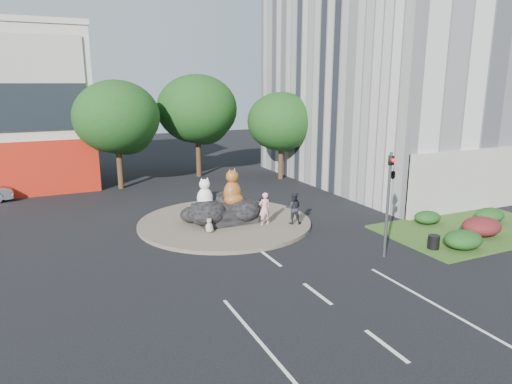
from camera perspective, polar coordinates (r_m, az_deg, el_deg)
ground at (r=18.42m, az=7.66°, el=-12.50°), size 120.00×120.00×0.00m
roundabout_island at (r=26.73m, az=-3.92°, el=-3.79°), size 10.00×10.00×0.20m
rock_plinth at (r=26.57m, az=-3.94°, el=-2.66°), size 3.20×2.60×0.90m
grass_verge at (r=28.16m, az=25.32°, el=-4.29°), size 10.00×6.00×0.12m
tree_left at (r=36.39m, az=-16.94°, el=8.55°), size 6.46×6.46×8.27m
tree_mid at (r=39.89m, az=-7.28°, el=9.85°), size 6.84×6.84×8.76m
tree_right at (r=38.62m, az=3.22°, el=8.44°), size 5.70×5.70×7.30m
hedge_near_green at (r=24.57m, az=24.47°, el=-5.44°), size 2.00×1.60×0.90m
hedge_red at (r=27.03m, az=26.37°, el=-3.88°), size 2.20×1.76×0.99m
hedge_mid_green at (r=29.85m, az=27.16°, el=-2.59°), size 1.80×1.44×0.81m
hedge_back_green at (r=28.09m, az=20.64°, el=-2.99°), size 1.60×1.28×0.72m
traffic_light at (r=21.73m, az=16.51°, el=1.22°), size 0.44×1.24×5.00m
street_lamp at (r=31.14m, az=20.10°, el=6.28°), size 2.34×0.22×8.06m
cat_white at (r=25.84m, az=-6.42°, el=-0.12°), size 1.11×0.98×1.77m
cat_tabby at (r=26.30m, az=-2.98°, el=0.64°), size 1.68×1.61×2.17m
kitten_calico at (r=24.64m, az=-5.86°, el=-4.13°), size 0.57×0.52×0.80m
kitten_white at (r=26.62m, az=-0.36°, el=-2.63°), size 0.69×0.69×0.87m
pedestrian_pink at (r=25.63m, az=1.08°, el=-2.11°), size 0.71×0.49×1.88m
pedestrian_dark at (r=25.92m, az=4.72°, el=-2.01°), size 1.11×1.02×1.84m
litter_bin at (r=24.03m, az=21.32°, el=-5.84°), size 0.60×0.60×0.68m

